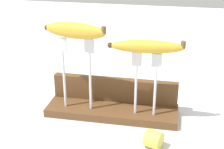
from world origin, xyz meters
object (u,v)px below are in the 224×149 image
(fork_fallen_near, at_px, (52,61))
(banana_chunk_near, at_px, (153,139))
(banana_raised_left, at_px, (75,30))
(banana_raised_right, at_px, (147,47))
(fork_stand_right, at_px, (146,78))
(fork_stand_left, at_px, (77,68))

(fork_fallen_near, relative_size, banana_chunk_near, 3.21)
(banana_raised_left, bearing_deg, banana_raised_right, -0.01)
(fork_stand_right, xyz_separation_m, banana_raised_left, (-0.19, 0.00, 0.12))
(banana_raised_left, relative_size, banana_chunk_near, 3.26)
(fork_stand_right, xyz_separation_m, fork_fallen_near, (-0.40, 0.37, -0.12))
(banana_raised_left, height_order, banana_chunk_near, banana_raised_left)
(fork_stand_left, relative_size, banana_raised_left, 1.15)
(fork_stand_left, relative_size, fork_stand_right, 1.15)
(banana_raised_right, distance_m, fork_fallen_near, 0.59)
(fork_stand_left, height_order, fork_fallen_near, fork_stand_left)
(fork_stand_right, distance_m, banana_raised_right, 0.09)
(banana_raised_right, relative_size, fork_fallen_near, 1.11)
(banana_raised_left, xyz_separation_m, banana_raised_right, (0.19, -0.00, -0.03))
(fork_stand_right, height_order, banana_raised_right, banana_raised_right)
(banana_raised_right, xyz_separation_m, banana_chunk_near, (0.03, -0.12, -0.19))
(fork_fallen_near, distance_m, banana_chunk_near, 0.66)
(fork_stand_left, height_order, banana_raised_left, banana_raised_left)
(banana_raised_right, height_order, fork_fallen_near, banana_raised_right)
(banana_raised_right, bearing_deg, fork_fallen_near, 137.19)
(banana_chunk_near, bearing_deg, fork_stand_left, 152.08)
(fork_stand_right, relative_size, banana_chunk_near, 3.25)
(fork_fallen_near, bearing_deg, banana_raised_left, -59.79)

